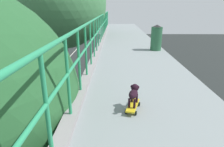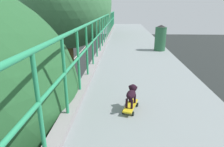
{
  "view_description": "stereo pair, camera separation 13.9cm",
  "coord_description": "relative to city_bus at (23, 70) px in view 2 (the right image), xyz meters",
  "views": [
    {
      "loc": [
        0.38,
        0.55,
        7.69
      ],
      "look_at": [
        0.32,
        4.2,
        6.44
      ],
      "focal_mm": 31.1,
      "sensor_mm": 36.0,
      "label": 1
    },
    {
      "loc": [
        0.51,
        0.55,
        7.69
      ],
      "look_at": [
        0.32,
        4.2,
        6.44
      ],
      "focal_mm": 31.1,
      "sensor_mm": 36.0,
      "label": 2
    }
  ],
  "objects": [
    {
      "name": "roadside_tree_far",
      "position": [
        6.44,
        -5.9,
        5.95
      ],
      "size": [
        5.05,
        5.05,
        10.42
      ],
      "color": "#4F4121",
      "rests_on": "ground"
    },
    {
      "name": "city_bus",
      "position": [
        0.0,
        0.0,
        0.0
      ],
      "size": [
        2.73,
        11.11,
        3.37
      ],
      "color": "#164B8E",
      "rests_on": "ground"
    },
    {
      "name": "litter_bin",
      "position": [
        10.99,
        -10.16,
        4.73
      ],
      "size": [
        0.41,
        0.41,
        0.93
      ],
      "color": "#295D3C",
      "rests_on": "overpass_deck"
    },
    {
      "name": "small_dog",
      "position": [
        9.75,
        -14.64,
        4.53
      ],
      "size": [
        0.2,
        0.36,
        0.3
      ],
      "color": "black",
      "rests_on": "toy_skateboard"
    },
    {
      "name": "toy_skateboard",
      "position": [
        9.74,
        -14.66,
        4.32
      ],
      "size": [
        0.27,
        0.48,
        0.09
      ],
      "color": "gold",
      "rests_on": "overpass_deck"
    }
  ]
}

